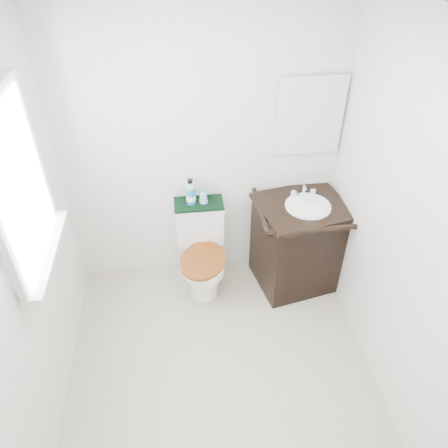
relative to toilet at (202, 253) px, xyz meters
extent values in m
plane|color=#B0A98D|center=(0.06, -0.97, -0.34)|extent=(2.40, 2.40, 0.00)
plane|color=silver|center=(0.06, -0.97, 2.06)|extent=(2.40, 2.40, 0.00)
plane|color=silver|center=(0.06, 0.23, 0.86)|extent=(2.40, 0.00, 2.40)
plane|color=silver|center=(-1.04, -0.97, 0.86)|extent=(0.00, 2.40, 2.40)
plane|color=silver|center=(1.16, -0.97, 0.86)|extent=(0.00, 2.40, 2.40)
cube|color=white|center=(-1.01, -0.72, 1.21)|extent=(0.02, 0.70, 0.90)
cube|color=silver|center=(0.87, 0.21, 1.11)|extent=(0.50, 0.02, 0.60)
cylinder|color=white|center=(0.00, -0.15, -0.15)|extent=(0.24, 0.24, 0.38)
cube|color=white|center=(0.00, 0.10, -0.15)|extent=(0.24, 0.28, 0.38)
cube|color=white|center=(0.00, 0.12, 0.22)|extent=(0.39, 0.18, 0.36)
cube|color=white|center=(0.00, 0.12, 0.41)|extent=(0.41, 0.20, 0.03)
cylinder|color=white|center=(0.00, -0.19, 0.04)|extent=(0.36, 0.36, 0.08)
cylinder|color=brown|center=(0.00, -0.19, 0.09)|extent=(0.46, 0.46, 0.03)
cube|color=black|center=(0.82, -0.06, 0.05)|extent=(0.76, 0.68, 0.78)
cube|color=black|center=(0.82, -0.06, 0.46)|extent=(0.80, 0.72, 0.04)
cylinder|color=white|center=(0.85, -0.09, 0.49)|extent=(0.36, 0.36, 0.01)
ellipsoid|color=white|center=(0.85, -0.09, 0.43)|extent=(0.31, 0.31, 0.16)
cylinder|color=silver|center=(0.85, 0.06, 0.53)|extent=(0.02, 0.02, 0.10)
cube|color=silver|center=(0.01, -0.10, -0.21)|extent=(0.18, 0.15, 0.25)
cube|color=silver|center=(0.01, -0.10, -0.07)|extent=(0.20, 0.17, 0.03)
cube|color=black|center=(0.00, 0.12, 0.43)|extent=(0.40, 0.22, 0.02)
cylinder|color=blue|center=(-0.06, 0.13, 0.52)|extent=(0.08, 0.08, 0.14)
cylinder|color=silver|center=(-0.06, 0.13, 0.61)|extent=(0.08, 0.08, 0.05)
cylinder|color=black|center=(-0.06, 0.13, 0.65)|extent=(0.04, 0.04, 0.03)
cone|color=#81A9D3|center=(0.04, 0.13, 0.49)|extent=(0.07, 0.07, 0.09)
ellipsoid|color=teal|center=(0.80, 0.07, 0.49)|extent=(0.07, 0.05, 0.02)
camera|label=1|loc=(-0.14, -2.81, 2.49)|focal=35.00mm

